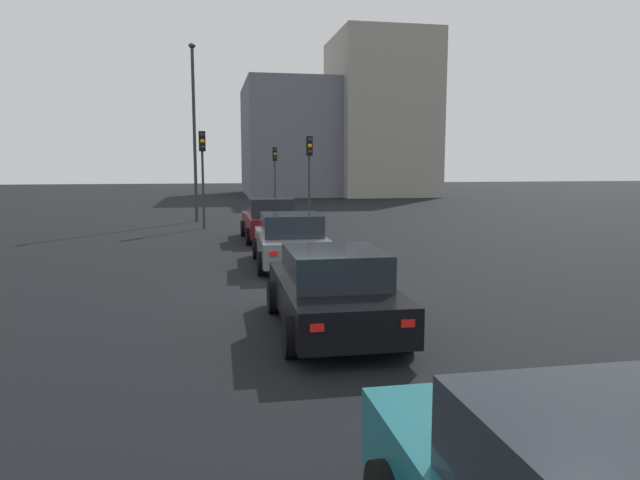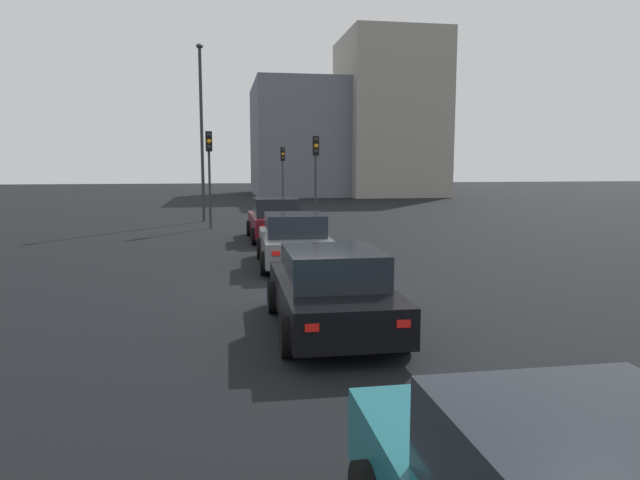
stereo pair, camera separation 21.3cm
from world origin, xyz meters
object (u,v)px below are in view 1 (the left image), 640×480
object	(u,v)px
car_black_third	(333,291)
traffic_light_far_left	(203,159)
traffic_light_near_left	(275,165)
car_maroon_lead	(270,220)
traffic_light_near_right	(309,162)
car_grey_second	(291,241)
street_lamp_kerbside	(194,120)

from	to	relation	value
car_black_third	traffic_light_far_left	bearing A→B (deg)	8.53
car_black_third	traffic_light_near_left	xyz separation A→B (m)	(29.07, -2.22, 2.21)
car_maroon_lead	traffic_light_near_right	distance (m)	5.51
car_grey_second	traffic_light_far_left	bearing A→B (deg)	15.39
car_maroon_lead	traffic_light_near_left	distance (m)	16.72
traffic_light_near_right	traffic_light_far_left	distance (m)	4.89
traffic_light_near_left	traffic_light_far_left	bearing A→B (deg)	-28.16
car_maroon_lead	traffic_light_far_left	bearing A→B (deg)	28.64
traffic_light_near_left	traffic_light_near_right	world-z (taller)	traffic_light_near_right
car_maroon_lead	car_grey_second	xyz separation A→B (m)	(-5.96, -0.00, -0.04)
car_grey_second	traffic_light_far_left	size ratio (longest dim) A/B	1.02
car_grey_second	traffic_light_near_left	bearing A→B (deg)	-3.53
traffic_light_near_right	street_lamp_kerbside	xyz separation A→B (m)	(3.62, 5.30, 2.10)
car_maroon_lead	traffic_light_far_left	size ratio (longest dim) A/B	1.00
traffic_light_near_left	traffic_light_far_left	world-z (taller)	traffic_light_far_left
car_grey_second	traffic_light_near_left	xyz separation A→B (m)	(22.42, -2.04, 2.19)
car_maroon_lead	traffic_light_far_left	xyz separation A→B (m)	(4.53, 2.56, 2.38)
car_maroon_lead	car_grey_second	world-z (taller)	car_maroon_lead
car_grey_second	traffic_light_near_right	size ratio (longest dim) A/B	1.06
car_maroon_lead	traffic_light_near_left	xyz separation A→B (m)	(16.46, -2.04, 2.14)
traffic_light_near_right	traffic_light_far_left	size ratio (longest dim) A/B	0.96
car_maroon_lead	street_lamp_kerbside	xyz separation A→B (m)	(8.07, 2.97, 4.36)
traffic_light_near_right	street_lamp_kerbside	distance (m)	6.75
car_grey_second	street_lamp_kerbside	xyz separation A→B (m)	(14.03, 2.97, 4.40)
car_grey_second	street_lamp_kerbside	size ratio (longest dim) A/B	0.50
car_grey_second	traffic_light_near_left	size ratio (longest dim) A/B	1.11
car_black_third	street_lamp_kerbside	bearing A→B (deg)	8.31
traffic_light_far_left	car_grey_second	bearing A→B (deg)	5.66
traffic_light_far_left	car_maroon_lead	bearing A→B (deg)	21.41
car_grey_second	traffic_light_near_right	distance (m)	10.92
car_black_third	street_lamp_kerbside	world-z (taller)	street_lamp_kerbside
traffic_light_near_left	traffic_light_far_left	distance (m)	12.79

